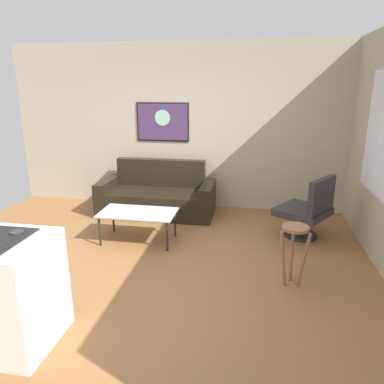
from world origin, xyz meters
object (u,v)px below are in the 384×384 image
coffee_table (138,214)px  bar_stool (294,242)px  couch (157,197)px  armchair (308,209)px  wall_painting (163,122)px

coffee_table → bar_stool: bar_stool is taller
coffee_table → bar_stool: bearing=-21.9°
coffee_table → couch: bearing=92.2°
bar_stool → armchair: bearing=76.3°
wall_painting → couch: bearing=-89.4°
couch → bar_stool: couch is taller
couch → wall_painting: 1.30m
couch → wall_painting: size_ratio=2.07×
couch → bar_stool: bearing=-44.0°
wall_painting → coffee_table: bearing=-88.3°
coffee_table → wall_painting: size_ratio=1.13×
couch → coffee_table: size_ratio=1.84×
wall_painting → bar_stool: bearing=-50.3°
armchair → bar_stool: 1.36m
couch → armchair: 2.46m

